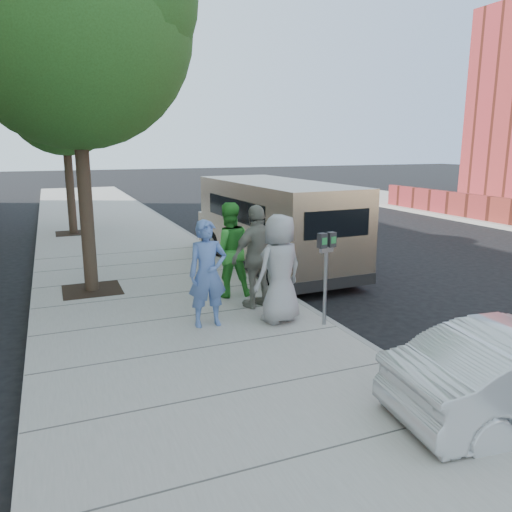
# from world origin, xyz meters

# --- Properties ---
(ground) EXTENTS (120.00, 120.00, 0.00)m
(ground) POSITION_xyz_m (0.00, 0.00, 0.00)
(ground) COLOR black
(ground) RESTS_ON ground
(sidewalk) EXTENTS (5.00, 60.00, 0.15)m
(sidewalk) POSITION_xyz_m (-1.00, 0.00, 0.07)
(sidewalk) COLOR gray
(sidewalk) RESTS_ON ground
(curb_face) EXTENTS (0.12, 60.00, 0.16)m
(curb_face) POSITION_xyz_m (1.44, 0.00, 0.07)
(curb_face) COLOR gray
(curb_face) RESTS_ON ground
(tree_near) EXTENTS (4.62, 4.60, 7.53)m
(tree_near) POSITION_xyz_m (-2.25, 2.40, 5.55)
(tree_near) COLOR black
(tree_near) RESTS_ON sidewalk
(tree_far) EXTENTS (3.92, 3.80, 6.49)m
(tree_far) POSITION_xyz_m (-2.25, 10.00, 4.88)
(tree_far) COLOR black
(tree_far) RESTS_ON sidewalk
(parking_meter) EXTENTS (0.35, 0.17, 1.61)m
(parking_meter) POSITION_xyz_m (1.24, -1.33, 1.32)
(parking_meter) COLOR gray
(parking_meter) RESTS_ON sidewalk
(van) EXTENTS (2.30, 6.23, 2.28)m
(van) POSITION_xyz_m (2.30, 3.17, 1.21)
(van) COLOR tan
(van) RESTS_ON ground
(person_officer) EXTENTS (0.68, 0.46, 1.83)m
(person_officer) POSITION_xyz_m (-0.62, -0.59, 1.06)
(person_officer) COLOR #5675B8
(person_officer) RESTS_ON sidewalk
(person_green_shirt) EXTENTS (1.00, 0.82, 1.92)m
(person_green_shirt) POSITION_xyz_m (0.28, 0.91, 1.11)
(person_green_shirt) COLOR green
(person_green_shirt) RESTS_ON sidewalk
(person_gray_shirt) EXTENTS (1.06, 0.83, 1.90)m
(person_gray_shirt) POSITION_xyz_m (0.59, -0.88, 1.10)
(person_gray_shirt) COLOR #9C9D9F
(person_gray_shirt) RESTS_ON sidewalk
(person_striped_polo) EXTENTS (1.23, 0.75, 1.96)m
(person_striped_polo) POSITION_xyz_m (0.56, 0.03, 1.13)
(person_striped_polo) COLOR gray
(person_striped_polo) RESTS_ON sidewalk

